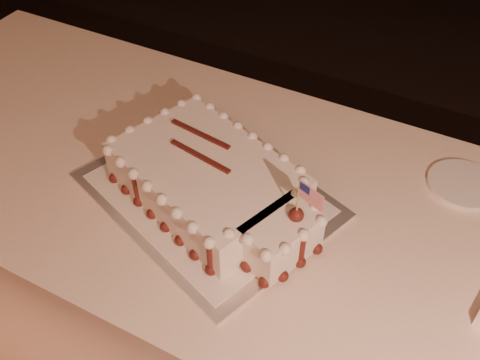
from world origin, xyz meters
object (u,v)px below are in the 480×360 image
at_px(cake_board, 208,195).
at_px(side_plate, 463,184).
at_px(banquet_table, 292,309).
at_px(sheet_cake, 215,184).

distance_m(cake_board, side_plate, 0.57).
height_order(banquet_table, cake_board, cake_board).
height_order(banquet_table, sheet_cake, sheet_cake).
height_order(cake_board, side_plate, side_plate).
bearing_deg(sheet_cake, banquet_table, 17.80).
bearing_deg(banquet_table, cake_board, -166.67).
bearing_deg(cake_board, side_plate, 50.78).
bearing_deg(side_plate, cake_board, -149.39).
bearing_deg(banquet_table, sheet_cake, -162.20).
height_order(banquet_table, side_plate, side_plate).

